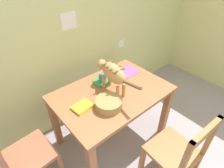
{
  "coord_description": "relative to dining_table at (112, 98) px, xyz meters",
  "views": [
    {
      "loc": [
        -0.97,
        0.12,
        1.97
      ],
      "look_at": [
        0.02,
        1.28,
        0.85
      ],
      "focal_mm": 29.37,
      "sensor_mm": 36.0,
      "label": 1
    }
  ],
  "objects": [
    {
      "name": "wicker_basket",
      "position": [
        -0.18,
        -0.16,
        0.14
      ],
      "size": [
        0.26,
        0.26,
        0.09
      ],
      "color": "#A78148",
      "rests_on": "dining_table"
    },
    {
      "name": "coffee_mug",
      "position": [
        0.03,
        0.2,
        0.16
      ],
      "size": [
        0.12,
        0.08,
        0.08
      ],
      "color": "#3279C1",
      "rests_on": "saucer_bowl"
    },
    {
      "name": "wooden_chair_near",
      "position": [
        -0.98,
        0.09,
        -0.21
      ],
      "size": [
        0.45,
        0.45,
        0.93
      ],
      "rotation": [
        0.0,
        0.0,
        -1.49
      ],
      "color": "#A05D42",
      "rests_on": "ground_plane"
    },
    {
      "name": "wall_rear",
      "position": [
        -0.02,
        0.68,
        0.59
      ],
      "size": [
        4.96,
        0.11,
        2.5
      ],
      "color": "#D0D287",
      "rests_on": "ground_plane"
    },
    {
      "name": "dining_table",
      "position": [
        0.0,
        0.0,
        0.0
      ],
      "size": [
        1.21,
        0.83,
        0.75
      ],
      "color": "#A1623E",
      "rests_on": "ground_plane"
    },
    {
      "name": "magazine",
      "position": [
        0.37,
        0.17,
        0.1
      ],
      "size": [
        0.3,
        0.23,
        0.01
      ],
      "primitive_type": "cube",
      "rotation": [
        0.0,
        0.0,
        -0.04
      ],
      "color": "#93519C",
      "rests_on": "dining_table"
    },
    {
      "name": "saucer_bowl",
      "position": [
        0.03,
        0.2,
        0.11
      ],
      "size": [
        0.21,
        0.21,
        0.03
      ],
      "primitive_type": "cylinder",
      "color": "#3B8F45",
      "rests_on": "dining_table"
    },
    {
      "name": "wooden_chair_far",
      "position": [
        0.11,
        -0.8,
        -0.21
      ],
      "size": [
        0.44,
        0.44,
        0.93
      ],
      "rotation": [
        0.0,
        0.0,
        -0.05
      ],
      "color": "#9E6437",
      "rests_on": "ground_plane"
    },
    {
      "name": "cat",
      "position": [
        0.01,
        0.01,
        0.32
      ],
      "size": [
        0.17,
        0.65,
        0.33
      ],
      "rotation": [
        0.0,
        0.0,
        -0.08
      ],
      "color": "tan",
      "rests_on": "dining_table"
    },
    {
      "name": "book_stack",
      "position": [
        -0.37,
        -0.0,
        0.11
      ],
      "size": [
        0.21,
        0.16,
        0.03
      ],
      "color": "gold",
      "rests_on": "dining_table"
    }
  ]
}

